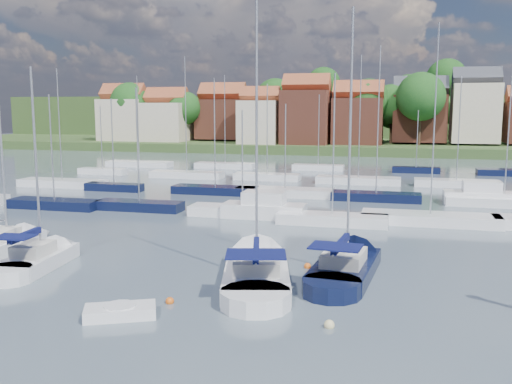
# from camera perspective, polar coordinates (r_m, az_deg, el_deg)

# --- Properties ---
(ground) EXTENTS (260.00, 260.00, 0.00)m
(ground) POSITION_cam_1_polar(r_m,az_deg,el_deg) (67.15, 9.25, 0.43)
(ground) COLOR #4C5C68
(ground) RESTS_ON ground
(sailboat_left) EXTENTS (3.32, 9.33, 12.54)m
(sailboat_left) POSITION_cam_1_polar(r_m,az_deg,el_deg) (36.67, -20.32, -6.17)
(sailboat_left) COLOR silver
(sailboat_left) RESTS_ON ground
(sailboat_centre) EXTENTS (6.33, 13.22, 17.30)m
(sailboat_centre) POSITION_cam_1_polar(r_m,az_deg,el_deg) (32.63, 0.08, -7.46)
(sailboat_centre) COLOR silver
(sailboat_centre) RESTS_ON ground
(sailboat_navy) EXTENTS (4.00, 11.62, 15.81)m
(sailboat_navy) POSITION_cam_1_polar(r_m,az_deg,el_deg) (33.62, 9.34, -7.08)
(sailboat_navy) COLOR black
(sailboat_navy) RESTS_ON ground
(sailboat_far) EXTENTS (2.60, 9.35, 12.45)m
(sailboat_far) POSITION_cam_1_polar(r_m,az_deg,el_deg) (41.40, -23.15, -4.72)
(sailboat_far) COLOR silver
(sailboat_far) RESTS_ON ground
(tender) EXTENTS (3.45, 2.65, 0.68)m
(tender) POSITION_cam_1_polar(r_m,az_deg,el_deg) (26.71, -13.43, -11.57)
(tender) COLOR silver
(tender) RESTS_ON ground
(buoy_a) EXTENTS (0.43, 0.43, 0.43)m
(buoy_a) POSITION_cam_1_polar(r_m,az_deg,el_deg) (33.57, -23.82, -8.36)
(buoy_a) COLOR beige
(buoy_a) RESTS_ON ground
(buoy_b) EXTENTS (0.48, 0.48, 0.48)m
(buoy_b) POSITION_cam_1_polar(r_m,az_deg,el_deg) (26.56, -13.66, -12.31)
(buoy_b) COLOR beige
(buoy_b) RESTS_ON ground
(buoy_c) EXTENTS (0.41, 0.41, 0.41)m
(buoy_c) POSITION_cam_1_polar(r_m,az_deg,el_deg) (28.14, -8.62, -10.94)
(buoy_c) COLOR #D85914
(buoy_c) RESTS_ON ground
(buoy_d) EXTENTS (0.46, 0.46, 0.46)m
(buoy_d) POSITION_cam_1_polar(r_m,az_deg,el_deg) (25.21, 7.33, -13.28)
(buoy_d) COLOR beige
(buoy_d) RESTS_ON ground
(buoy_e) EXTENTS (0.41, 0.41, 0.41)m
(buoy_e) POSITION_cam_1_polar(r_m,az_deg,el_deg) (33.73, 5.17, -7.57)
(buoy_e) COLOR #D85914
(buoy_e) RESTS_ON ground
(marina_field) EXTENTS (79.62, 41.41, 15.93)m
(marina_field) POSITION_cam_1_polar(r_m,az_deg,el_deg) (62.16, 10.60, 0.15)
(marina_field) COLOR silver
(marina_field) RESTS_ON ground
(far_shore_town) EXTENTS (212.46, 90.00, 22.27)m
(far_shore_town) POSITION_cam_1_polar(r_m,az_deg,el_deg) (159.02, 13.16, 6.60)
(far_shore_town) COLOR #304824
(far_shore_town) RESTS_ON ground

